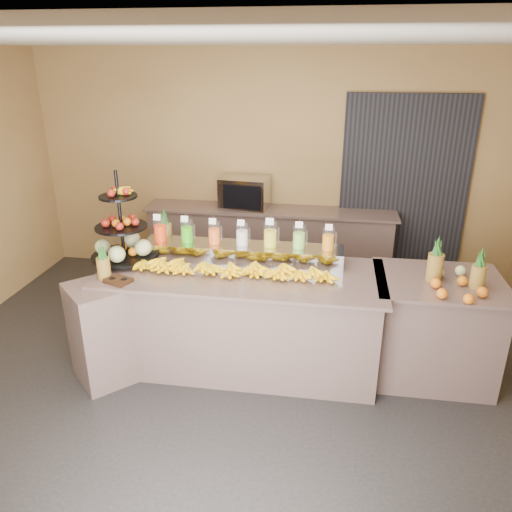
% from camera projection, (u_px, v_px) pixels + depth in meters
% --- Properties ---
extents(ground, '(6.00, 6.00, 0.00)m').
position_uv_depth(ground, '(236.00, 381.00, 4.45)').
color(ground, black).
rests_on(ground, ground).
extents(room_envelope, '(6.04, 5.02, 2.82)m').
position_uv_depth(room_envelope, '(271.00, 155.00, 4.44)').
color(room_envelope, olive).
rests_on(room_envelope, ground).
extents(buffet_counter, '(2.75, 1.25, 0.93)m').
position_uv_depth(buffet_counter, '(229.00, 320.00, 4.53)').
color(buffet_counter, gray).
rests_on(buffet_counter, ground).
extents(right_counter, '(1.08, 0.88, 0.93)m').
position_uv_depth(right_counter, '(433.00, 327.00, 4.40)').
color(right_counter, gray).
rests_on(right_counter, ground).
extents(back_ledge, '(3.10, 0.55, 0.93)m').
position_uv_depth(back_ledge, '(269.00, 244.00, 6.34)').
color(back_ledge, gray).
rests_on(back_ledge, ground).
extents(pitcher_tray, '(1.85, 0.30, 0.15)m').
position_uv_depth(pitcher_tray, '(242.00, 252.00, 4.61)').
color(pitcher_tray, gray).
rests_on(pitcher_tray, buffet_counter).
extents(juice_pitcher_orange_a, '(0.12, 0.12, 0.28)m').
position_uv_depth(juice_pitcher_orange_a, '(160.00, 231.00, 4.66)').
color(juice_pitcher_orange_a, silver).
rests_on(juice_pitcher_orange_a, pitcher_tray).
extents(juice_pitcher_green, '(0.12, 0.12, 0.28)m').
position_uv_depth(juice_pitcher_green, '(187.00, 232.00, 4.62)').
color(juice_pitcher_green, silver).
rests_on(juice_pitcher_green, pitcher_tray).
extents(juice_pitcher_orange_b, '(0.11, 0.12, 0.27)m').
position_uv_depth(juice_pitcher_orange_b, '(214.00, 234.00, 4.58)').
color(juice_pitcher_orange_b, silver).
rests_on(juice_pitcher_orange_b, pitcher_tray).
extents(juice_pitcher_milk, '(0.11, 0.11, 0.27)m').
position_uv_depth(juice_pitcher_milk, '(242.00, 236.00, 4.55)').
color(juice_pitcher_milk, silver).
rests_on(juice_pitcher_milk, pitcher_tray).
extents(juice_pitcher_lemon, '(0.12, 0.13, 0.30)m').
position_uv_depth(juice_pitcher_lemon, '(270.00, 236.00, 4.51)').
color(juice_pitcher_lemon, silver).
rests_on(juice_pitcher_lemon, pitcher_tray).
extents(juice_pitcher_lime, '(0.11, 0.12, 0.28)m').
position_uv_depth(juice_pitcher_lime, '(299.00, 238.00, 4.47)').
color(juice_pitcher_lime, silver).
rests_on(juice_pitcher_lime, pitcher_tray).
extents(juice_pitcher_orange_c, '(0.11, 0.11, 0.26)m').
position_uv_depth(juice_pitcher_orange_c, '(328.00, 240.00, 4.44)').
color(juice_pitcher_orange_c, silver).
rests_on(juice_pitcher_orange_c, pitcher_tray).
extents(banana_heap, '(1.87, 0.17, 0.16)m').
position_uv_depth(banana_heap, '(232.00, 266.00, 4.33)').
color(banana_heap, yellow).
rests_on(banana_heap, buffet_counter).
extents(fruit_stand, '(0.77, 0.77, 0.85)m').
position_uv_depth(fruit_stand, '(127.00, 239.00, 4.54)').
color(fruit_stand, black).
rests_on(fruit_stand, buffet_counter).
extents(condiment_caddy, '(0.25, 0.22, 0.03)m').
position_uv_depth(condiment_caddy, '(118.00, 281.00, 4.18)').
color(condiment_caddy, black).
rests_on(condiment_caddy, buffet_counter).
extents(pineapple_left_a, '(0.11, 0.11, 0.35)m').
position_uv_depth(pineapple_left_a, '(103.00, 265.00, 4.21)').
color(pineapple_left_a, brown).
rests_on(pineapple_left_a, buffet_counter).
extents(pineapple_left_b, '(0.13, 0.13, 0.40)m').
position_uv_depth(pineapple_left_b, '(165.00, 233.00, 4.88)').
color(pineapple_left_b, brown).
rests_on(pineapple_left_b, buffet_counter).
extents(right_fruit_pile, '(0.45, 0.43, 0.24)m').
position_uv_depth(right_fruit_pile, '(455.00, 280.00, 4.04)').
color(right_fruit_pile, brown).
rests_on(right_fruit_pile, right_counter).
extents(oven_warmer, '(0.61, 0.46, 0.38)m').
position_uv_depth(oven_warmer, '(245.00, 193.00, 6.13)').
color(oven_warmer, gray).
rests_on(oven_warmer, back_ledge).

